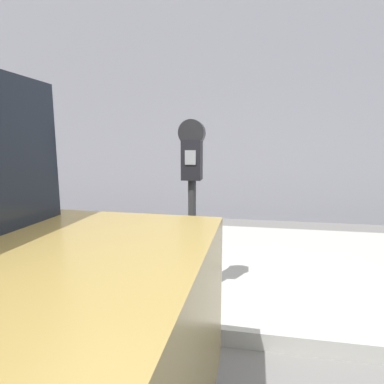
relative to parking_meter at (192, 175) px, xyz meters
The scene contains 3 objects.
sidewalk 1.53m from the parking_meter, 74.42° to the left, with size 24.00×2.80×0.13m.
building_facade 3.91m from the parking_meter, 85.56° to the left, with size 24.00×0.30×5.52m.
parking_meter is the anchor object (origin of this frame).
Camera 1 is at (0.14, -1.16, 1.43)m, focal length 28.00 mm.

